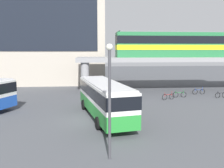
% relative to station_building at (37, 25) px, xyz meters
% --- Properties ---
extents(ground_plane, '(120.00, 120.00, 0.00)m').
position_rel_station_building_xyz_m(ground_plane, '(9.70, -18.02, -10.83)').
color(ground_plane, '#47494F').
extents(station_building, '(24.95, 15.87, 21.65)m').
position_rel_station_building_xyz_m(station_building, '(0.00, 0.00, 0.00)').
color(station_building, '#B2A899').
rests_on(station_building, ground_plane).
extents(elevated_platform, '(30.50, 6.86, 4.97)m').
position_rel_station_building_xyz_m(elevated_platform, '(23.32, -12.82, -6.52)').
color(elevated_platform, gray).
rests_on(elevated_platform, ground_plane).
extents(train, '(19.32, 2.96, 3.84)m').
position_rel_station_building_xyz_m(train, '(23.46, -12.82, -3.89)').
color(train, '#26723F').
rests_on(train, elevated_platform).
extents(bus_main, '(4.63, 11.32, 3.22)m').
position_rel_station_building_xyz_m(bus_main, '(11.22, -27.32, -8.84)').
color(bus_main, '#268C33').
rests_on(bus_main, ground_plane).
extents(bicycle_green, '(1.79, 0.09, 1.04)m').
position_rel_station_building_xyz_m(bicycle_green, '(21.40, -18.70, -10.47)').
color(bicycle_green, black).
rests_on(bicycle_green, ground_plane).
extents(bicycle_silver, '(1.67, 0.75, 1.04)m').
position_rel_station_building_xyz_m(bicycle_silver, '(15.36, -17.89, -10.47)').
color(bicycle_silver, black).
rests_on(bicycle_silver, ground_plane).
extents(bicycle_black, '(1.76, 0.42, 1.04)m').
position_rel_station_building_xyz_m(bicycle_black, '(26.56, -19.44, -10.47)').
color(bicycle_black, black).
rests_on(bicycle_black, ground_plane).
extents(bicycle_blue, '(1.79, 0.10, 1.04)m').
position_rel_station_building_xyz_m(bicycle_blue, '(24.83, -16.77, -10.47)').
color(bicycle_blue, black).
rests_on(bicycle_blue, ground_plane).
extents(bicycle_red, '(1.72, 0.62, 1.04)m').
position_rel_station_building_xyz_m(bicycle_red, '(19.50, -19.98, -10.47)').
color(bicycle_red, black).
rests_on(bicycle_red, ground_plane).
extents(lamp_post, '(0.36, 0.36, 6.33)m').
position_rel_station_building_xyz_m(lamp_post, '(11.09, -35.63, -7.09)').
color(lamp_post, '#3F3F44').
rests_on(lamp_post, ground_plane).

